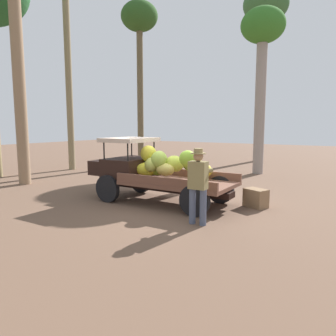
# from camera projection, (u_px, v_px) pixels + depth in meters

# --- Properties ---
(ground_plane) EXTENTS (60.00, 60.00, 0.00)m
(ground_plane) POSITION_uv_depth(u_px,v_px,m) (169.00, 202.00, 9.32)
(ground_plane) COLOR brown
(truck) EXTENTS (4.50, 1.75, 1.83)m
(truck) POSITION_uv_depth(u_px,v_px,m) (151.00, 171.00, 9.34)
(truck) COLOR black
(truck) RESTS_ON ground
(farmer) EXTENTS (0.53, 0.46, 1.71)m
(farmer) POSITION_uv_depth(u_px,v_px,m) (198.00, 182.00, 7.09)
(farmer) COLOR #4C556E
(farmer) RESTS_ON ground
(wooden_crate) EXTENTS (0.70, 0.60, 0.50)m
(wooden_crate) POSITION_uv_depth(u_px,v_px,m) (256.00, 198.00, 8.69)
(wooden_crate) COLOR #856546
(wooden_crate) RESTS_ON ground
(forest_tree_2) EXTENTS (2.65, 2.65, 10.34)m
(forest_tree_2) POSITION_uv_depth(u_px,v_px,m) (266.00, 12.00, 19.03)
(forest_tree_2) COLOR gray
(forest_tree_2) RESTS_ON ground
(forest_tree_3) EXTENTS (1.91, 1.91, 7.26)m
(forest_tree_3) POSITION_uv_depth(u_px,v_px,m) (262.00, 41.00, 13.97)
(forest_tree_3) COLOR gray
(forest_tree_3) RESTS_ON ground
(forest_tree_6) EXTENTS (1.95, 1.95, 8.66)m
(forest_tree_6) POSITION_uv_depth(u_px,v_px,m) (139.00, 26.00, 16.95)
(forest_tree_6) COLOR brown
(forest_tree_6) RESTS_ON ground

